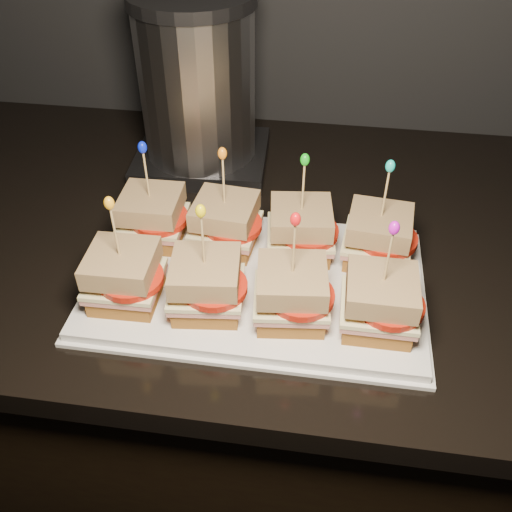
# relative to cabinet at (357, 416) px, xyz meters

# --- Properties ---
(cabinet) EXTENTS (2.36, 0.68, 0.87)m
(cabinet) POSITION_rel_cabinet_xyz_m (0.00, 0.00, 0.00)
(cabinet) COLOR black
(cabinet) RESTS_ON ground
(granite_slab) EXTENTS (2.40, 0.72, 0.04)m
(granite_slab) POSITION_rel_cabinet_xyz_m (0.00, -0.00, 0.45)
(granite_slab) COLOR black
(granite_slab) RESTS_ON cabinet
(platter) EXTENTS (0.44, 0.27, 0.02)m
(platter) POSITION_rel_cabinet_xyz_m (-0.19, -0.14, 0.48)
(platter) COLOR white
(platter) RESTS_ON granite_slab
(platter_rim) EXTENTS (0.45, 0.28, 0.01)m
(platter_rim) POSITION_rel_cabinet_xyz_m (-0.19, -0.14, 0.47)
(platter_rim) COLOR white
(platter_rim) RESTS_ON granite_slab
(sandwich_0_bread_bot) EXTENTS (0.08, 0.08, 0.02)m
(sandwich_0_bread_bot) POSITION_rel_cabinet_xyz_m (-0.34, -0.08, 0.50)
(sandwich_0_bread_bot) COLOR #563511
(sandwich_0_bread_bot) RESTS_ON platter
(sandwich_0_ham) EXTENTS (0.09, 0.09, 0.01)m
(sandwich_0_ham) POSITION_rel_cabinet_xyz_m (-0.34, -0.08, 0.51)
(sandwich_0_ham) COLOR #C66D63
(sandwich_0_ham) RESTS_ON sandwich_0_bread_bot
(sandwich_0_cheese) EXTENTS (0.09, 0.09, 0.01)m
(sandwich_0_cheese) POSITION_rel_cabinet_xyz_m (-0.34, -0.08, 0.52)
(sandwich_0_cheese) COLOR beige
(sandwich_0_cheese) RESTS_ON sandwich_0_ham
(sandwich_0_tomato) EXTENTS (0.08, 0.08, 0.01)m
(sandwich_0_tomato) POSITION_rel_cabinet_xyz_m (-0.33, -0.08, 0.53)
(sandwich_0_tomato) COLOR red
(sandwich_0_tomato) RESTS_ON sandwich_0_cheese
(sandwich_0_bread_top) EXTENTS (0.08, 0.08, 0.03)m
(sandwich_0_bread_top) POSITION_rel_cabinet_xyz_m (-0.34, -0.08, 0.55)
(sandwich_0_bread_top) COLOR #5A2E12
(sandwich_0_bread_top) RESTS_ON sandwich_0_tomato
(sandwich_0_pick) EXTENTS (0.00, 0.00, 0.09)m
(sandwich_0_pick) POSITION_rel_cabinet_xyz_m (-0.34, -0.08, 0.59)
(sandwich_0_pick) COLOR tan
(sandwich_0_pick) RESTS_ON sandwich_0_bread_top
(sandwich_0_frill) EXTENTS (0.01, 0.01, 0.02)m
(sandwich_0_frill) POSITION_rel_cabinet_xyz_m (-0.34, -0.08, 0.63)
(sandwich_0_frill) COLOR #0A1EDB
(sandwich_0_frill) RESTS_ON sandwich_0_pick
(sandwich_1_bread_bot) EXTENTS (0.09, 0.09, 0.02)m
(sandwich_1_bread_bot) POSITION_rel_cabinet_xyz_m (-0.24, -0.08, 0.50)
(sandwich_1_bread_bot) COLOR #563511
(sandwich_1_bread_bot) RESTS_ON platter
(sandwich_1_ham) EXTENTS (0.10, 0.09, 0.01)m
(sandwich_1_ham) POSITION_rel_cabinet_xyz_m (-0.24, -0.08, 0.51)
(sandwich_1_ham) COLOR #C66D63
(sandwich_1_ham) RESTS_ON sandwich_1_bread_bot
(sandwich_1_cheese) EXTENTS (0.10, 0.09, 0.01)m
(sandwich_1_cheese) POSITION_rel_cabinet_xyz_m (-0.24, -0.08, 0.52)
(sandwich_1_cheese) COLOR beige
(sandwich_1_cheese) RESTS_ON sandwich_1_ham
(sandwich_1_tomato) EXTENTS (0.08, 0.08, 0.01)m
(sandwich_1_tomato) POSITION_rel_cabinet_xyz_m (-0.23, -0.08, 0.53)
(sandwich_1_tomato) COLOR red
(sandwich_1_tomato) RESTS_ON sandwich_1_cheese
(sandwich_1_bread_top) EXTENTS (0.09, 0.09, 0.03)m
(sandwich_1_bread_top) POSITION_rel_cabinet_xyz_m (-0.24, -0.08, 0.55)
(sandwich_1_bread_top) COLOR #5A2E12
(sandwich_1_bread_top) RESTS_ON sandwich_1_tomato
(sandwich_1_pick) EXTENTS (0.00, 0.00, 0.09)m
(sandwich_1_pick) POSITION_rel_cabinet_xyz_m (-0.24, -0.08, 0.59)
(sandwich_1_pick) COLOR tan
(sandwich_1_pick) RESTS_ON sandwich_1_bread_top
(sandwich_1_frill) EXTENTS (0.01, 0.01, 0.02)m
(sandwich_1_frill) POSITION_rel_cabinet_xyz_m (-0.24, -0.08, 0.63)
(sandwich_1_frill) COLOR orange
(sandwich_1_frill) RESTS_ON sandwich_1_pick
(sandwich_2_bread_bot) EXTENTS (0.09, 0.09, 0.02)m
(sandwich_2_bread_bot) POSITION_rel_cabinet_xyz_m (-0.14, -0.08, 0.50)
(sandwich_2_bread_bot) COLOR #563511
(sandwich_2_bread_bot) RESTS_ON platter
(sandwich_2_ham) EXTENTS (0.10, 0.10, 0.01)m
(sandwich_2_ham) POSITION_rel_cabinet_xyz_m (-0.14, -0.08, 0.51)
(sandwich_2_ham) COLOR #C66D63
(sandwich_2_ham) RESTS_ON sandwich_2_bread_bot
(sandwich_2_cheese) EXTENTS (0.10, 0.10, 0.01)m
(sandwich_2_cheese) POSITION_rel_cabinet_xyz_m (-0.14, -0.08, 0.52)
(sandwich_2_cheese) COLOR beige
(sandwich_2_cheese) RESTS_ON sandwich_2_ham
(sandwich_2_tomato) EXTENTS (0.08, 0.08, 0.01)m
(sandwich_2_tomato) POSITION_rel_cabinet_xyz_m (-0.12, -0.08, 0.53)
(sandwich_2_tomato) COLOR red
(sandwich_2_tomato) RESTS_ON sandwich_2_cheese
(sandwich_2_bread_top) EXTENTS (0.09, 0.09, 0.03)m
(sandwich_2_bread_top) POSITION_rel_cabinet_xyz_m (-0.14, -0.08, 0.55)
(sandwich_2_bread_top) COLOR #5A2E12
(sandwich_2_bread_top) RESTS_ON sandwich_2_tomato
(sandwich_2_pick) EXTENTS (0.00, 0.00, 0.09)m
(sandwich_2_pick) POSITION_rel_cabinet_xyz_m (-0.14, -0.08, 0.59)
(sandwich_2_pick) COLOR tan
(sandwich_2_pick) RESTS_ON sandwich_2_bread_top
(sandwich_2_frill) EXTENTS (0.01, 0.01, 0.02)m
(sandwich_2_frill) POSITION_rel_cabinet_xyz_m (-0.14, -0.08, 0.63)
(sandwich_2_frill) COLOR #11B818
(sandwich_2_frill) RESTS_ON sandwich_2_pick
(sandwich_3_bread_bot) EXTENTS (0.09, 0.09, 0.02)m
(sandwich_3_bread_bot) POSITION_rel_cabinet_xyz_m (-0.03, -0.08, 0.50)
(sandwich_3_bread_bot) COLOR #563511
(sandwich_3_bread_bot) RESTS_ON platter
(sandwich_3_ham) EXTENTS (0.10, 0.09, 0.01)m
(sandwich_3_ham) POSITION_rel_cabinet_xyz_m (-0.03, -0.08, 0.51)
(sandwich_3_ham) COLOR #C66D63
(sandwich_3_ham) RESTS_ON sandwich_3_bread_bot
(sandwich_3_cheese) EXTENTS (0.10, 0.10, 0.01)m
(sandwich_3_cheese) POSITION_rel_cabinet_xyz_m (-0.03, -0.08, 0.52)
(sandwich_3_cheese) COLOR beige
(sandwich_3_cheese) RESTS_ON sandwich_3_ham
(sandwich_3_tomato) EXTENTS (0.08, 0.08, 0.01)m
(sandwich_3_tomato) POSITION_rel_cabinet_xyz_m (-0.02, -0.08, 0.53)
(sandwich_3_tomato) COLOR red
(sandwich_3_tomato) RESTS_ON sandwich_3_cheese
(sandwich_3_bread_top) EXTENTS (0.09, 0.09, 0.03)m
(sandwich_3_bread_top) POSITION_rel_cabinet_xyz_m (-0.03, -0.08, 0.55)
(sandwich_3_bread_top) COLOR #5A2E12
(sandwich_3_bread_top) RESTS_ON sandwich_3_tomato
(sandwich_3_pick) EXTENTS (0.00, 0.00, 0.09)m
(sandwich_3_pick) POSITION_rel_cabinet_xyz_m (-0.03, -0.08, 0.59)
(sandwich_3_pick) COLOR tan
(sandwich_3_pick) RESTS_ON sandwich_3_bread_top
(sandwich_3_frill) EXTENTS (0.01, 0.01, 0.02)m
(sandwich_3_frill) POSITION_rel_cabinet_xyz_m (-0.03, -0.08, 0.63)
(sandwich_3_frill) COLOR #14BDAF
(sandwich_3_frill) RESTS_ON sandwich_3_pick
(sandwich_4_bread_bot) EXTENTS (0.08, 0.08, 0.02)m
(sandwich_4_bread_bot) POSITION_rel_cabinet_xyz_m (-0.34, -0.20, 0.50)
(sandwich_4_bread_bot) COLOR #563511
(sandwich_4_bread_bot) RESTS_ON platter
(sandwich_4_ham) EXTENTS (0.09, 0.09, 0.01)m
(sandwich_4_ham) POSITION_rel_cabinet_xyz_m (-0.34, -0.20, 0.51)
(sandwich_4_ham) COLOR #C66D63
(sandwich_4_ham) RESTS_ON sandwich_4_bread_bot
(sandwich_4_cheese) EXTENTS (0.09, 0.09, 0.01)m
(sandwich_4_cheese) POSITION_rel_cabinet_xyz_m (-0.34, -0.20, 0.52)
(sandwich_4_cheese) COLOR beige
(sandwich_4_cheese) RESTS_ON sandwich_4_ham
(sandwich_4_tomato) EXTENTS (0.08, 0.08, 0.01)m
(sandwich_4_tomato) POSITION_rel_cabinet_xyz_m (-0.33, -0.21, 0.53)
(sandwich_4_tomato) COLOR red
(sandwich_4_tomato) RESTS_ON sandwich_4_cheese
(sandwich_4_bread_top) EXTENTS (0.08, 0.08, 0.03)m
(sandwich_4_bread_top) POSITION_rel_cabinet_xyz_m (-0.34, -0.20, 0.55)
(sandwich_4_bread_top) COLOR #5A2E12
(sandwich_4_bread_top) RESTS_ON sandwich_4_tomato
(sandwich_4_pick) EXTENTS (0.00, 0.00, 0.09)m
(sandwich_4_pick) POSITION_rel_cabinet_xyz_m (-0.34, -0.20, 0.59)
(sandwich_4_pick) COLOR tan
(sandwich_4_pick) RESTS_ON sandwich_4_bread_top
(sandwich_4_frill) EXTENTS (0.01, 0.01, 0.02)m
(sandwich_4_frill) POSITION_rel_cabinet_xyz_m (-0.34, -0.20, 0.63)
(sandwich_4_frill) COLOR #F2A218
(sandwich_4_frill) RESTS_ON sandwich_4_pick
(sandwich_5_bread_bot) EXTENTS (0.09, 0.09, 0.02)m
(sandwich_5_bread_bot) POSITION_rel_cabinet_xyz_m (-0.24, -0.20, 0.50)
(sandwich_5_bread_bot) COLOR #563511
(sandwich_5_bread_bot) RESTS_ON platter
(sandwich_5_ham) EXTENTS (0.10, 0.09, 0.01)m
(sandwich_5_ham) POSITION_rel_cabinet_xyz_m (-0.24, -0.20, 0.51)
(sandwich_5_ham) COLOR #C66D63
(sandwich_5_ham) RESTS_ON sandwich_5_bread_bot
(sandwich_5_cheese) EXTENTS (0.10, 0.10, 0.01)m
(sandwich_5_cheese) POSITION_rel_cabinet_xyz_m (-0.24, -0.20, 0.52)
(sandwich_5_cheese) COLOR beige
(sandwich_5_cheese) RESTS_ON sandwich_5_ham
(sandwich_5_tomato) EXTENTS (0.08, 0.08, 0.01)m
(sandwich_5_tomato) POSITION_rel_cabinet_xyz_m (-0.23, -0.21, 0.53)
(sandwich_5_tomato) COLOR red
(sandwich_5_tomato) RESTS_ON sandwich_5_cheese
(sandwich_5_bread_top) EXTENTS (0.09, 0.09, 0.03)m
(sandwich_5_bread_top) POSITION_rel_cabinet_xyz_m (-0.24, -0.20, 0.55)
(sandwich_5_bread_top) COLOR #5A2E12
(sandwich_5_bread_top) RESTS_ON sandwich_5_tomato
(sandwich_5_pick) EXTENTS (0.00, 0.00, 0.09)m
(sandwich_5_pick) POSITION_rel_cabinet_xyz_m (-0.24, -0.20, 0.59)
(sandwich_5_pick) COLOR tan
(sandwich_5_pick) RESTS_ON sandwich_5_bread_top
(sandwich_5_frill) EXTENTS (0.01, 0.01, 0.02)m
(sandwich_5_frill) POSITION_rel_cabinet_xyz_m (-0.24, -0.20, 0.63)
(sandwich_5_frill) COLOR yellow
(sandwich_5_frill) RESTS_ON sandwich_5_pick
(sandwich_6_bread_bot) EXTENTS (0.09, 0.09, 0.02)m
(sandwich_6_bread_bot) POSITION_rel_cabinet_xyz_m (-0.14, -0.20, 0.50)
(sandwich_6_bread_bot) COLOR #563511
(sandwich_6_bread_bot) RESTS_ON platter
(sandwich_6_ham) EXTENTS (0.10, 0.09, 0.01)m
(sandwich_6_ham) POSITION_rel_cabinet_xyz_m (-0.14, -0.20, 0.51)
(sandwich_6_ham) COLOR #C66D63
(sandwich_6_ham) RESTS_ON sandwich_6_bread_bot
(sandwich_6_cheese) EXTENTS (0.10, 0.10, 0.01)m
(sandwich_6_cheese) POSITION_rel_cabinet_xyz_m (-0.14, -0.20, 0.52)
(sandwich_6_cheese) COLOR beige
(sandwich_6_cheese) RESTS_ON sandwich_6_ham
(sandwich_6_tomato) EXTENTS (0.08, 0.08, 0.01)m
(sandwich_6_tomato) POSITION_rel_cabinet_xyz_m (-0.12, -0.21, 0.53)
(sandwich_6_tomato) COLOR red
(sandwich_6_tomato) RESTS_ON sandwich_6_cheese
(sandwich_6_bread_top) EXTENTS (0.09, 0.09, 0.03)m
(sandwich_6_bread_top) POSITION_rel_cabinet_xyz_m (-0.14, -0.20, 0.55)
(sandwich_6_bread_top) COLOR #5A2E12
(sandwich_6_bread_top) RESTS_ON sandwich_6_tomato
(sandwich_6_pick) EXTENTS (0.00, 0.00, 0.09)m
(sandwich_6_pick) POSITION_rel_cabinet_xyz_m (-0.14, -0.20, 0.59)
(sandwich_6_pick) COLOR tan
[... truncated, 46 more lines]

